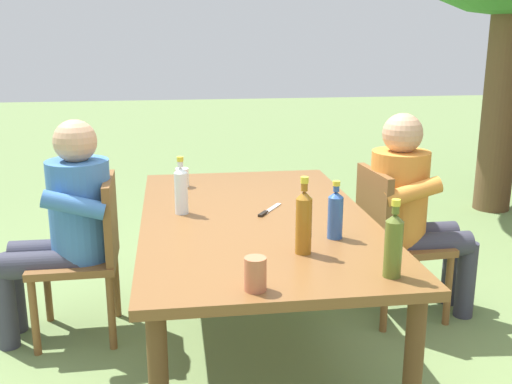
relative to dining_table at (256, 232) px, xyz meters
The scene contains 14 objects.
ground_plane 0.68m from the dining_table, ahead, with size 24.00×24.00×0.00m, color #6B844C.
dining_table is the anchor object (origin of this frame).
chair_near_left 0.95m from the dining_table, 116.63° to the right, with size 0.45×0.45×0.87m.
chair_far_left 0.95m from the dining_table, 116.19° to the left, with size 0.47×0.47×0.87m.
person_in_white_shirt 1.03m from the dining_table, 113.83° to the right, with size 0.47×0.61×1.18m.
person_in_plaid_shirt 1.03m from the dining_table, 113.83° to the left, with size 0.47×0.61×1.18m.
bottle_olive 0.89m from the dining_table, 26.03° to the left, with size 0.06×0.06×0.29m.
bottle_clear 0.41m from the dining_table, 106.10° to the right, with size 0.06×0.06×0.28m.
bottle_blue 0.49m from the dining_table, 39.70° to the left, with size 0.06×0.06×0.25m.
bottle_amber 0.56m from the dining_table, 13.04° to the left, with size 0.06×0.06×0.31m.
cup_terracotta 0.84m from the dining_table, ahead, with size 0.08×0.08×0.12m, color #BC6B47.
cup_white 0.71m from the dining_table, 151.91° to the right, with size 0.07×0.07×0.10m, color white.
table_knife 0.13m from the dining_table, 135.98° to the left, with size 0.21×0.15×0.01m.
backpack_by_near_side 1.38m from the dining_table, 168.46° to the right, with size 0.33×0.22×0.46m.
Camera 1 is at (2.69, -0.38, 1.61)m, focal length 42.33 mm.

